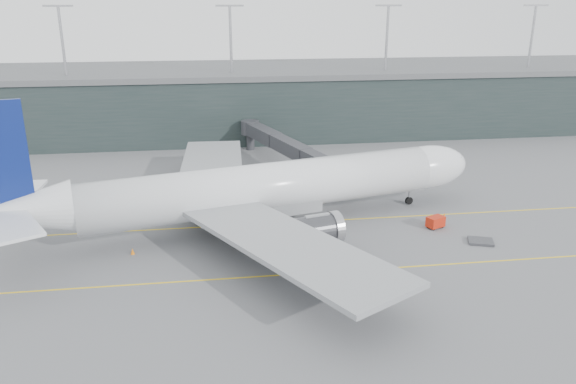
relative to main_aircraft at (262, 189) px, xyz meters
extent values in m
plane|color=#535357|center=(-6.43, 4.78, -5.56)|extent=(320.00, 320.00, 0.00)
cube|color=yellow|center=(-6.43, 0.78, -5.55)|extent=(160.00, 0.25, 0.02)
cube|color=yellow|center=(-6.43, -15.22, -5.55)|extent=(160.00, 0.25, 0.02)
cube|color=yellow|center=(-1.43, 24.78, -5.55)|extent=(0.25, 60.00, 0.02)
cube|color=#1E2929|center=(-6.43, 62.78, 1.44)|extent=(240.00, 35.00, 14.00)
cube|color=#505254|center=(-6.43, 62.78, 9.04)|extent=(240.00, 36.00, 1.20)
cylinder|color=#9E9EA3|center=(-36.43, 52.78, 16.44)|extent=(0.60, 0.60, 14.00)
cylinder|color=#9E9EA3|center=(-1.43, 52.78, 16.44)|extent=(0.60, 0.60, 14.00)
cylinder|color=#9E9EA3|center=(33.57, 52.78, 16.44)|extent=(0.60, 0.60, 14.00)
cylinder|color=#9E9EA3|center=(68.57, 52.78, 16.44)|extent=(0.60, 0.60, 14.00)
cylinder|color=silver|center=(0.49, 0.12, 0.18)|extent=(49.97, 18.41, 6.71)
ellipsoid|color=silver|center=(26.25, 6.45, 0.18)|extent=(15.29, 9.88, 6.71)
cone|color=silver|center=(-29.48, -7.25, 0.94)|extent=(13.11, 9.10, 6.45)
cube|color=gray|center=(-0.56, -0.14, -2.42)|extent=(18.12, 9.39, 2.17)
cube|color=black|center=(30.25, 7.43, 1.26)|extent=(3.09, 3.72, 0.87)
cube|color=gray|center=(1.34, -16.95, -0.90)|extent=(24.07, 32.09, 0.60)
cylinder|color=#36373B|center=(5.05, -9.35, -2.75)|extent=(8.27, 5.49, 3.79)
cube|color=gray|center=(-6.67, 15.64, -0.90)|extent=(10.94, 31.75, 0.60)
cylinder|color=#36373B|center=(0.14, 10.63, -2.75)|extent=(8.27, 5.49, 3.79)
cube|color=silver|center=(-29.11, -13.29, 1.48)|extent=(9.91, 11.41, 0.38)
cube|color=silver|center=(-31.95, -1.72, 1.48)|extent=(6.16, 9.87, 0.38)
cylinder|color=black|center=(23.62, 5.80, -4.97)|extent=(1.26, 0.70, 1.19)
cylinder|color=#9E9EA3|center=(23.62, 5.80, -4.15)|extent=(0.32, 0.32, 2.82)
cylinder|color=black|center=(-2.48, -5.96, -4.86)|extent=(1.50, 0.86, 1.41)
cylinder|color=black|center=(-4.96, 4.13, -4.86)|extent=(1.50, 0.86, 1.41)
cube|color=#2E2E33|center=(13.89, 5.73, -0.77)|extent=(3.98, 4.22, 2.68)
cube|color=#2E2E33|center=(11.44, 13.29, -0.77)|extent=(6.12, 12.58, 2.39)
cube|color=#2E2E33|center=(7.60, 25.14, -0.77)|extent=(6.35, 12.65, 2.49)
cube|color=#2E2E33|center=(3.76, 36.98, -0.77)|extent=(6.57, 12.73, 2.59)
cylinder|color=#9E9EA3|center=(11.23, 13.93, -3.74)|extent=(0.48, 0.48, 3.64)
cube|color=#36373B|center=(11.23, 13.93, -5.23)|extent=(2.27, 1.96, 0.67)
cylinder|color=#2E2E33|center=(13.89, 45.28, -0.77)|extent=(3.83, 3.83, 2.87)
cylinder|color=#2E2E33|center=(13.89, 45.28, -3.84)|extent=(1.72, 1.72, 3.45)
cube|color=#B6200D|center=(23.99, -3.99, -4.63)|extent=(2.84, 2.41, 1.43)
cylinder|color=black|center=(23.42, -4.86, -5.34)|extent=(0.47, 0.33, 0.44)
cylinder|color=black|center=(25.02, -4.13, -5.34)|extent=(0.47, 0.33, 0.44)
cylinder|color=black|center=(22.96, -3.86, -5.34)|extent=(0.47, 0.33, 0.44)
cylinder|color=black|center=(24.56, -3.13, -5.34)|extent=(0.47, 0.33, 0.44)
cube|color=#35353A|center=(27.99, -9.69, -5.37)|extent=(3.85, 3.46, 0.32)
cube|color=#36373B|center=(-12.07, 13.77, -5.40)|extent=(2.57, 2.33, 0.21)
cube|color=#9FA5AB|center=(-12.07, 13.77, -4.45)|extent=(2.14, 2.08, 1.58)
cube|color=#263895|center=(-12.07, 13.77, -3.63)|extent=(2.21, 2.15, 0.08)
cube|color=#36373B|center=(-7.68, 15.86, -5.41)|extent=(2.39, 2.10, 0.20)
cube|color=#B1B3BD|center=(-7.68, 15.86, -4.49)|extent=(1.97, 1.90, 1.52)
cube|color=#263895|center=(-7.68, 15.86, -3.70)|extent=(2.03, 1.96, 0.08)
cube|color=#36373B|center=(-5.47, 14.86, -5.40)|extent=(2.33, 1.96, 0.21)
cube|color=#AAAFB7|center=(-5.47, 14.86, -4.44)|extent=(1.89, 1.80, 1.60)
cube|color=#263895|center=(-5.47, 14.86, -3.61)|extent=(1.95, 1.86, 0.09)
cone|color=#FF600E|center=(26.78, -0.50, -5.18)|extent=(0.48, 0.48, 0.76)
cone|color=#ED450D|center=(2.53, -12.61, -5.23)|extent=(0.41, 0.41, 0.65)
cone|color=#FE660E|center=(3.78, 16.12, -5.23)|extent=(0.41, 0.41, 0.66)
cone|color=orange|center=(-17.04, -6.96, -5.16)|extent=(0.50, 0.50, 0.79)
camera|label=1|loc=(-6.63, -73.29, 24.68)|focal=35.00mm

